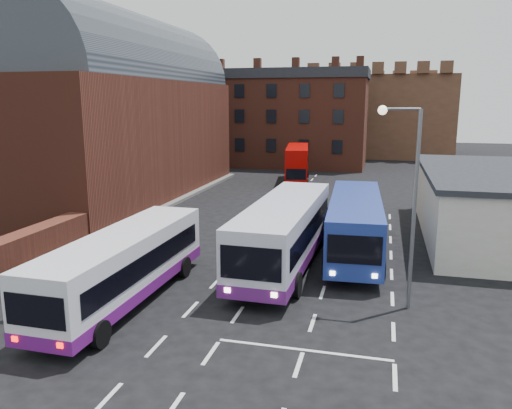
% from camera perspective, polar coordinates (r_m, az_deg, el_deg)
% --- Properties ---
extents(ground, '(180.00, 180.00, 0.00)m').
position_cam_1_polar(ground, '(21.63, -6.70, -11.02)').
color(ground, black).
extents(railway_station, '(12.00, 28.00, 16.00)m').
position_cam_1_polar(railway_station, '(45.67, -15.89, 10.45)').
color(railway_station, '#602B1E').
rests_on(railway_station, ground).
extents(forecourt_wall, '(1.20, 10.00, 1.80)m').
position_cam_1_polar(forecourt_wall, '(28.02, -25.15, -4.79)').
color(forecourt_wall, '#602B1E').
rests_on(forecourt_wall, ground).
extents(cream_building, '(10.40, 16.40, 4.25)m').
position_cam_1_polar(cream_building, '(34.04, 27.14, -0.02)').
color(cream_building, beige).
rests_on(cream_building, ground).
extents(brick_terrace, '(22.00, 10.00, 11.00)m').
position_cam_1_polar(brick_terrace, '(65.99, 2.73, 9.30)').
color(brick_terrace, brown).
rests_on(brick_terrace, ground).
extents(castle_keep, '(22.00, 22.00, 12.00)m').
position_cam_1_polar(castle_keep, '(84.61, 13.65, 9.87)').
color(castle_keep, brown).
rests_on(castle_keep, ground).
extents(bus_white_outbound, '(2.85, 10.91, 2.97)m').
position_cam_1_polar(bus_white_outbound, '(21.66, -14.90, -6.37)').
color(bus_white_outbound, silver).
rests_on(bus_white_outbound, ground).
extents(bus_white_inbound, '(3.33, 12.45, 3.38)m').
position_cam_1_polar(bus_white_inbound, '(25.34, 3.29, -2.76)').
color(bus_white_inbound, silver).
rests_on(bus_white_inbound, ground).
extents(bus_blue, '(3.43, 11.85, 3.20)m').
position_cam_1_polar(bus_blue, '(27.77, 11.26, -1.90)').
color(bus_blue, navy).
rests_on(bus_blue, ground).
extents(bus_red_double, '(3.46, 9.60, 3.76)m').
position_cam_1_polar(bus_red_double, '(51.87, 4.74, 4.71)').
color(bus_red_double, '#AE0300').
rests_on(bus_red_double, ground).
extents(street_lamp, '(1.67, 0.36, 8.17)m').
position_cam_1_polar(street_lamp, '(20.44, 16.98, 1.63)').
color(street_lamp, slate).
rests_on(street_lamp, ground).
extents(pedestrian_beige, '(1.01, 0.95, 1.64)m').
position_cam_1_polar(pedestrian_beige, '(21.72, -25.75, -9.73)').
color(pedestrian_beige, tan).
rests_on(pedestrian_beige, ground).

